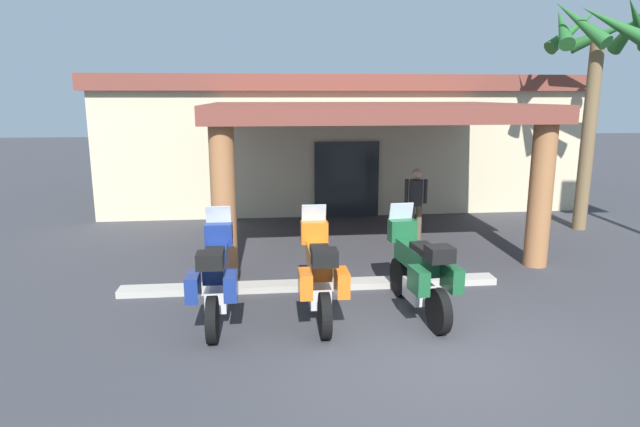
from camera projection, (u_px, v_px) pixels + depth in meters
ground_plane at (442, 355)px, 7.18m from camera, size 80.00×80.00×0.00m
motel_building at (332, 137)px, 17.98m from camera, size 14.14×12.20×3.91m
motorcycle_blue at (216, 277)px, 8.14m from camera, size 0.70×2.21×1.61m
motorcycle_orange at (319, 274)px, 8.28m from camera, size 0.70×2.21×1.61m
motorcycle_green at (419, 271)px, 8.42m from camera, size 0.76×2.21×1.61m
pedestrian at (416, 199)px, 12.75m from camera, size 0.52×0.32×1.68m
palm_tree_near_portico at (597, 56)px, 13.02m from camera, size 2.54×2.59×5.64m
curb_strip at (312, 285)px, 9.65m from camera, size 6.67×0.36×0.12m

